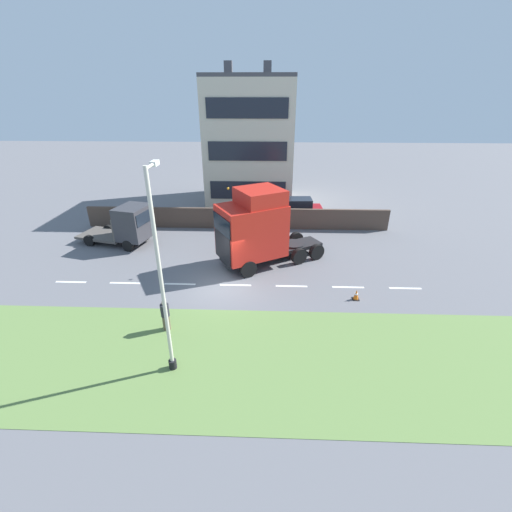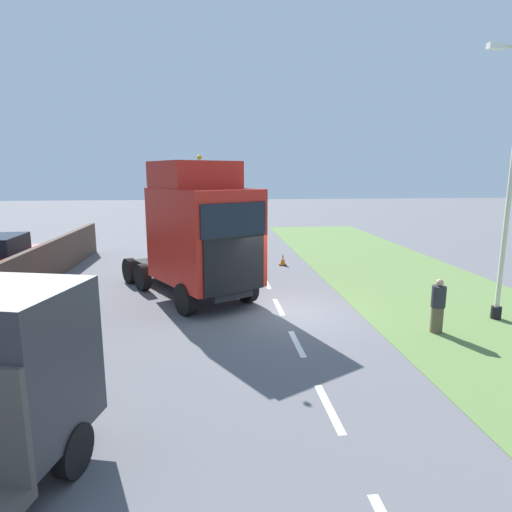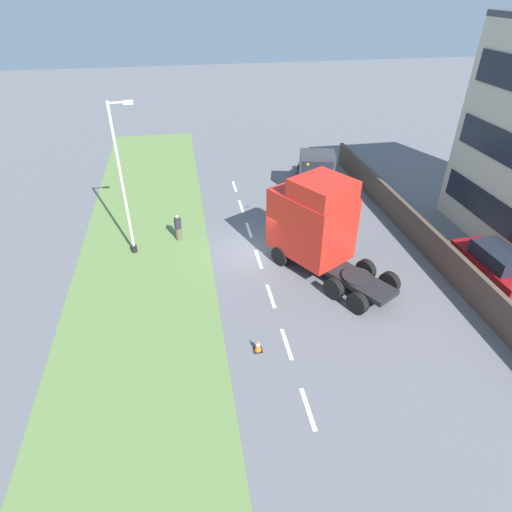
{
  "view_description": "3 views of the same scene",
  "coord_description": "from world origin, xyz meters",
  "px_view_note": "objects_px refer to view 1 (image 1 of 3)",
  "views": [
    {
      "loc": [
        -16.81,
        -2.49,
        10.04
      ],
      "look_at": [
        -1.31,
        -1.93,
        2.51
      ],
      "focal_mm": 24.0,
      "sensor_mm": 36.0,
      "label": 1
    },
    {
      "loc": [
        2.19,
        13.1,
        4.49
      ],
      "look_at": [
        0.64,
        -2.02,
        1.52
      ],
      "focal_mm": 30.0,
      "sensor_mm": 36.0,
      "label": 2
    },
    {
      "loc": [
        -3.47,
        -19.39,
        12.67
      ],
      "look_at": [
        -0.47,
        -2.53,
        1.44
      ],
      "focal_mm": 30.0,
      "sensor_mm": 36.0,
      "label": 3
    }
  ],
  "objects_px": {
    "flatbed_truck": "(129,225)",
    "lorry_cab": "(255,229)",
    "parked_car": "(295,210)",
    "traffic_cone_lead": "(356,295)",
    "lamp_post": "(163,287)",
    "pedestrian": "(166,316)"
  },
  "relations": [
    {
      "from": "lorry_cab",
      "to": "pedestrian",
      "type": "relative_size",
      "value": 4.46
    },
    {
      "from": "parked_car",
      "to": "lamp_post",
      "type": "xyz_separation_m",
      "value": [
        -17.22,
        5.99,
        2.78
      ]
    },
    {
      "from": "traffic_cone_lead",
      "to": "pedestrian",
      "type": "bearing_deg",
      "value": 107.12
    },
    {
      "from": "lamp_post",
      "to": "pedestrian",
      "type": "xyz_separation_m",
      "value": [
        2.37,
        0.91,
        -2.98
      ]
    },
    {
      "from": "flatbed_truck",
      "to": "lorry_cab",
      "type": "bearing_deg",
      "value": 86.61
    },
    {
      "from": "lamp_post",
      "to": "traffic_cone_lead",
      "type": "height_order",
      "value": "lamp_post"
    },
    {
      "from": "flatbed_truck",
      "to": "lamp_post",
      "type": "bearing_deg",
      "value": 41.01
    },
    {
      "from": "flatbed_truck",
      "to": "parked_car",
      "type": "height_order",
      "value": "flatbed_truck"
    },
    {
      "from": "lorry_cab",
      "to": "pedestrian",
      "type": "xyz_separation_m",
      "value": [
        -6.74,
        3.86,
        -1.68
      ]
    },
    {
      "from": "lamp_post",
      "to": "lorry_cab",
      "type": "bearing_deg",
      "value": -17.97
    },
    {
      "from": "lorry_cab",
      "to": "lamp_post",
      "type": "bearing_deg",
      "value": 131.93
    },
    {
      "from": "parked_car",
      "to": "pedestrian",
      "type": "height_order",
      "value": "parked_car"
    },
    {
      "from": "lamp_post",
      "to": "parked_car",
      "type": "bearing_deg",
      "value": -19.17
    },
    {
      "from": "traffic_cone_lead",
      "to": "flatbed_truck",
      "type": "bearing_deg",
      "value": 65.2
    },
    {
      "from": "lamp_post",
      "to": "pedestrian",
      "type": "relative_size",
      "value": 5.09
    },
    {
      "from": "parked_car",
      "to": "lorry_cab",
      "type": "bearing_deg",
      "value": 157.12
    },
    {
      "from": "parked_car",
      "to": "traffic_cone_lead",
      "type": "height_order",
      "value": "parked_car"
    },
    {
      "from": "lorry_cab",
      "to": "parked_car",
      "type": "relative_size",
      "value": 1.55
    },
    {
      "from": "flatbed_truck",
      "to": "pedestrian",
      "type": "xyz_separation_m",
      "value": [
        -9.58,
        -5.14,
        -0.75
      ]
    },
    {
      "from": "flatbed_truck",
      "to": "lamp_post",
      "type": "height_order",
      "value": "lamp_post"
    },
    {
      "from": "lamp_post",
      "to": "pedestrian",
      "type": "bearing_deg",
      "value": 20.89
    },
    {
      "from": "flatbed_truck",
      "to": "parked_car",
      "type": "distance_m",
      "value": 13.15
    }
  ]
}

